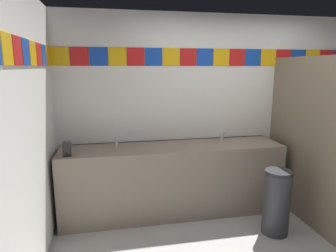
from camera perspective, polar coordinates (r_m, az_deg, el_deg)
The scene contains 9 objects.
wall_back at distance 4.19m, azimuth 11.12°, elevation 3.17°, with size 4.52×0.09×2.53m.
wall_side at distance 2.43m, azimuth -28.05°, elevation -3.93°, with size 0.09×3.10×2.53m.
vanity_counter at distance 3.83m, azimuth 0.89°, elevation -10.11°, with size 2.75×0.62×0.88m.
faucet_left at distance 3.69m, azimuth -9.91°, elevation -3.18°, with size 0.04×0.10×0.14m.
faucet_right at distance 3.96m, azimuth 10.43°, elevation -2.19°, with size 0.04×0.10×0.14m.
soap_dispenser at distance 3.45m, azimuth -18.89°, elevation -4.23°, with size 0.09×0.09×0.16m.
stall_divider at distance 3.77m, azimuth 29.41°, elevation -3.42°, with size 0.92×1.56×1.97m.
toilet at distance 4.68m, azimuth 26.27°, elevation -9.18°, with size 0.39×0.49×0.74m.
trash_bin at distance 3.61m, azimuth 20.19°, elevation -13.61°, with size 0.30×0.30×0.74m.
Camera 1 is at (-1.58, -2.24, 1.86)m, focal length 31.63 mm.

